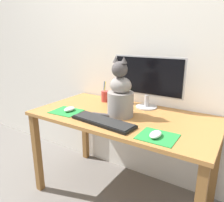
{
  "coord_description": "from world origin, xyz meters",
  "views": [
    {
      "loc": [
        0.74,
        -1.31,
        1.25
      ],
      "look_at": [
        -0.02,
        -0.12,
        0.83
      ],
      "focal_mm": 35.0,
      "sensor_mm": 36.0,
      "label": 1
    }
  ],
  "objects_px": {
    "cat": "(120,95)",
    "pen_cup": "(105,96)",
    "computer_mouse_left": "(69,109)",
    "computer_mouse_right": "(156,134)",
    "keyboard": "(103,121)",
    "monitor": "(148,79)"
  },
  "relations": [
    {
      "from": "cat",
      "to": "pen_cup",
      "type": "bearing_deg",
      "value": 145.9
    },
    {
      "from": "computer_mouse_left",
      "to": "computer_mouse_right",
      "type": "relative_size",
      "value": 0.95
    },
    {
      "from": "keyboard",
      "to": "computer_mouse_right",
      "type": "relative_size",
      "value": 4.47
    },
    {
      "from": "keyboard",
      "to": "pen_cup",
      "type": "bearing_deg",
      "value": 128.39
    },
    {
      "from": "computer_mouse_right",
      "to": "keyboard",
      "type": "bearing_deg",
      "value": 177.29
    },
    {
      "from": "keyboard",
      "to": "computer_mouse_left",
      "type": "bearing_deg",
      "value": 176.84
    },
    {
      "from": "computer_mouse_right",
      "to": "pen_cup",
      "type": "height_order",
      "value": "pen_cup"
    },
    {
      "from": "monitor",
      "to": "cat",
      "type": "bearing_deg",
      "value": -105.77
    },
    {
      "from": "monitor",
      "to": "pen_cup",
      "type": "height_order",
      "value": "monitor"
    },
    {
      "from": "monitor",
      "to": "cat",
      "type": "relative_size",
      "value": 1.36
    },
    {
      "from": "computer_mouse_right",
      "to": "pen_cup",
      "type": "bearing_deg",
      "value": 145.63
    },
    {
      "from": "computer_mouse_left",
      "to": "computer_mouse_right",
      "type": "height_order",
      "value": "same"
    },
    {
      "from": "cat",
      "to": "computer_mouse_left",
      "type": "bearing_deg",
      "value": -155.96
    },
    {
      "from": "computer_mouse_right",
      "to": "cat",
      "type": "relative_size",
      "value": 0.25
    },
    {
      "from": "computer_mouse_left",
      "to": "pen_cup",
      "type": "relative_size",
      "value": 0.56
    },
    {
      "from": "computer_mouse_left",
      "to": "cat",
      "type": "relative_size",
      "value": 0.23
    },
    {
      "from": "monitor",
      "to": "keyboard",
      "type": "distance_m",
      "value": 0.52
    },
    {
      "from": "keyboard",
      "to": "monitor",
      "type": "bearing_deg",
      "value": 82.88
    },
    {
      "from": "keyboard",
      "to": "computer_mouse_right",
      "type": "xyz_separation_m",
      "value": [
        0.37,
        -0.02,
        0.01
      ]
    },
    {
      "from": "keyboard",
      "to": "cat",
      "type": "height_order",
      "value": "cat"
    },
    {
      "from": "keyboard",
      "to": "pen_cup",
      "type": "height_order",
      "value": "pen_cup"
    },
    {
      "from": "monitor",
      "to": "computer_mouse_left",
      "type": "height_order",
      "value": "monitor"
    }
  ]
}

